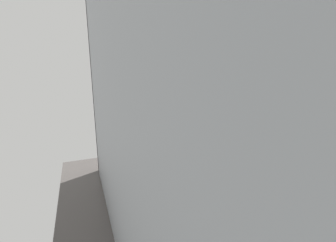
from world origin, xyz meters
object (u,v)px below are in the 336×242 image
object	(u,v)px
vanity_sink_left	(140,150)
folded_hand_towel	(139,130)
toilet	(188,144)
toothbrush_cup	(119,124)
soap_dispenser	(153,120)

from	to	relation	value
vanity_sink_left	folded_hand_towel	bearing A→B (deg)	-104.68
vanity_sink_left	toilet	size ratio (longest dim) A/B	0.78
vanity_sink_left	folded_hand_towel	xyz separation A→B (m)	(-0.04, -0.15, 0.39)
toothbrush_cup	soap_dispenser	distance (m)	0.59
toothbrush_cup	folded_hand_towel	distance (m)	0.41
toothbrush_cup	soap_dispenser	size ratio (longest dim) A/B	1.16
vanity_sink_left	folded_hand_towel	world-z (taller)	folded_hand_towel
toilet	soap_dispenser	world-z (taller)	toilet
folded_hand_towel	soap_dispenser	bearing A→B (deg)	44.57
soap_dispenser	folded_hand_towel	size ratio (longest dim) A/B	0.82
vanity_sink_left	toilet	bearing A→B (deg)	0.79
soap_dispenser	toilet	bearing A→B (deg)	-15.32
soap_dispenser	toothbrush_cup	bearing A→B (deg)	-179.09
toothbrush_cup	folded_hand_towel	size ratio (longest dim) A/B	0.95
toilet	toothbrush_cup	size ratio (longest dim) A/B	4.79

